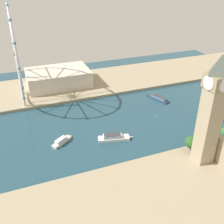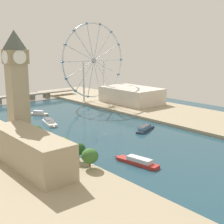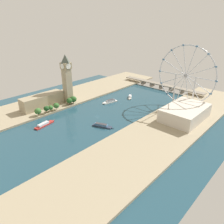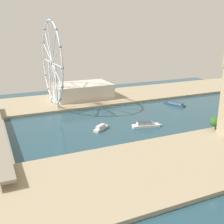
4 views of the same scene
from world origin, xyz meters
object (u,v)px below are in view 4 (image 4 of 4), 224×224
at_px(tour_boat_2, 101,128).
at_px(tour_boat_3, 146,125).
at_px(tour_boat_0, 175,104).
at_px(riverside_hall, 82,91).
at_px(ferris_wheel, 52,63).

relative_size(tour_boat_2, tour_boat_3, 0.65).
bearing_deg(tour_boat_3, tour_boat_0, 49.26).
bearing_deg(riverside_hall, ferris_wheel, 120.14).
height_order(tour_boat_0, tour_boat_2, tour_boat_2).
height_order(riverside_hall, tour_boat_0, riverside_hall).
bearing_deg(tour_boat_3, ferris_wheel, 135.72).
bearing_deg(tour_boat_0, riverside_hall, 30.89).
bearing_deg(tour_boat_0, tour_boat_2, 88.89).
height_order(ferris_wheel, tour_boat_3, ferris_wheel).
bearing_deg(tour_boat_2, tour_boat_3, -50.23).
relative_size(ferris_wheel, tour_boat_2, 4.86).
height_order(ferris_wheel, riverside_hall, ferris_wheel).
xyz_separation_m(tour_boat_2, tour_boat_3, (-12.07, -45.27, 0.20)).
xyz_separation_m(riverside_hall, tour_boat_2, (-124.76, 22.54, -11.03)).
bearing_deg(tour_boat_2, ferris_wheel, 68.70).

